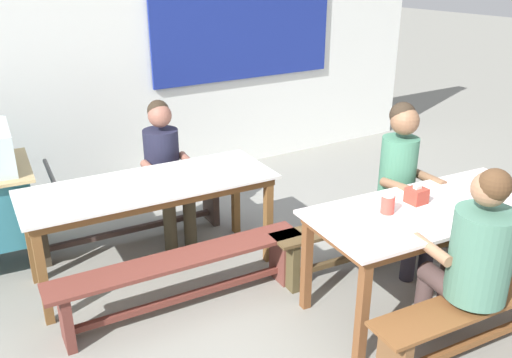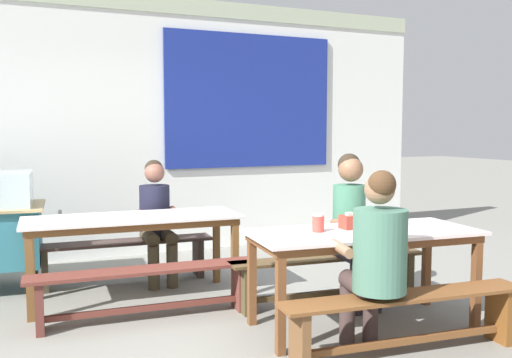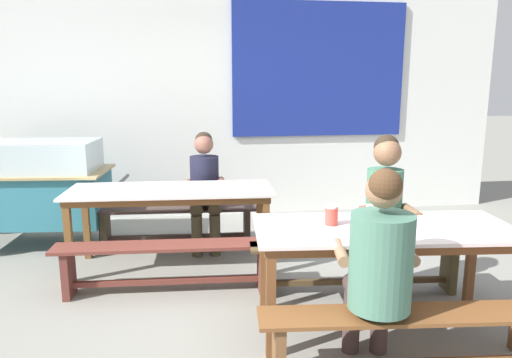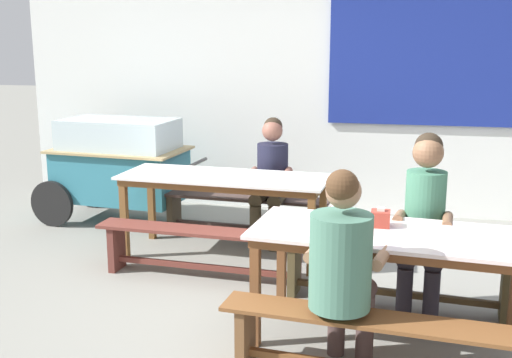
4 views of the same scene
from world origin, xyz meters
The scene contains 14 objects.
ground_plane centered at (0.00, 0.00, 0.00)m, with size 40.00×40.00×0.00m, color gray.
backdrop_wall centered at (0.05, 2.76, 1.62)m, with size 7.18×0.23×3.09m.
dining_table_far centered at (-0.71, 0.95, 0.68)m, with size 1.91×0.80×0.75m.
dining_table_near centered at (0.76, -0.45, 0.68)m, with size 1.82×0.90×0.75m.
bench_far_back centered at (-0.68, 1.54, 0.29)m, with size 1.75×0.39×0.42m.
bench_far_front centered at (-0.74, 0.36, 0.29)m, with size 1.82×0.36×0.42m.
bench_near_back centered at (0.82, 0.13, 0.28)m, with size 1.79×0.40×0.42m.
bench_near_front centered at (0.71, -1.04, 0.28)m, with size 1.81×0.43×0.42m.
food_cart centered at (-2.11, 1.80, 0.65)m, with size 1.78×0.97×1.12m.
person_near_front centered at (0.51, -0.97, 0.71)m, with size 0.51×0.55×1.26m.
person_right_near_table centered at (1.00, 0.05, 0.74)m, with size 0.42×0.52×1.31m.
person_center_facing centered at (-0.38, 1.45, 0.68)m, with size 0.42×0.54×1.22m.
tissue_box centered at (0.70, -0.35, 0.81)m, with size 0.12×0.12×0.13m.
condiment_jar centered at (0.42, -0.36, 0.82)m, with size 0.09×0.09×0.14m.
Camera 4 is at (0.76, -4.39, 1.95)m, focal length 44.29 mm.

